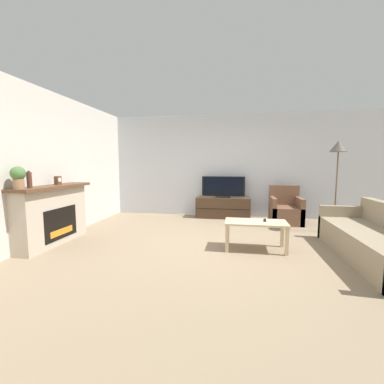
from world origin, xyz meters
The scene contains 14 objects.
ground_plane centered at (0.00, 0.00, 0.00)m, with size 24.00×24.00×0.00m, color #89755B.
wall_back centered at (0.00, 2.57, 1.35)m, with size 12.00×0.06×2.70m.
wall_left centered at (-3.07, 0.00, 1.35)m, with size 0.06×12.00×2.70m.
fireplace centered at (-2.87, -0.42, 0.53)m, with size 0.44×1.59×1.03m.
mantel_vase_left centered at (-2.86, -0.90, 1.16)m, with size 0.07×0.07×0.27m.
mantel_clock centered at (-2.86, -0.26, 1.11)m, with size 0.08×0.11×0.15m.
potted_plant centered at (-2.86, -1.10, 1.22)m, with size 0.20×0.20×0.33m.
tv_stand centered at (-0.05, 2.29, 0.27)m, with size 1.39×0.43×0.53m.
tv centered at (-0.05, 2.28, 0.79)m, with size 1.10×0.18×0.55m.
armchair centered at (1.44, 1.96, 0.29)m, with size 0.70×0.76×0.88m.
coffee_table centered at (0.60, -0.15, 0.40)m, with size 0.99×0.50×0.47m.
remote centered at (0.75, -0.08, 0.48)m, with size 0.05×0.15×0.02m.
couch centered at (2.31, -0.36, 0.27)m, with size 0.87×2.34×0.79m.
floor_lamp centered at (2.25, 1.19, 1.62)m, with size 0.33×0.33×1.86m.
Camera 1 is at (0.27, -4.34, 1.39)m, focal length 24.00 mm.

